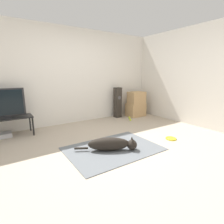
# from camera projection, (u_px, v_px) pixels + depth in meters

# --- Properties ---
(ground_plane) EXTENTS (12.00, 12.00, 0.00)m
(ground_plane) POSITION_uv_depth(u_px,v_px,m) (114.00, 147.00, 3.31)
(ground_plane) COLOR #B2A38E
(wall_back) EXTENTS (8.00, 0.06, 2.55)m
(wall_back) POSITION_uv_depth(u_px,v_px,m) (71.00, 77.00, 4.73)
(wall_back) COLOR silver
(wall_back) RESTS_ON ground_plane
(wall_right) EXTENTS (0.06, 8.00, 2.55)m
(wall_right) POSITION_uv_depth(u_px,v_px,m) (199.00, 77.00, 4.44)
(wall_right) COLOR silver
(wall_right) RESTS_ON ground_plane
(area_rug) EXTENTS (1.67, 1.18, 0.01)m
(area_rug) POSITION_uv_depth(u_px,v_px,m) (113.00, 149.00, 3.23)
(area_rug) COLOR slate
(area_rug) RESTS_ON ground_plane
(dog) EXTENTS (1.00, 0.62, 0.24)m
(dog) POSITION_uv_depth(u_px,v_px,m) (112.00, 144.00, 3.12)
(dog) COLOR black
(dog) RESTS_ON area_rug
(frisbee) EXTENTS (0.22, 0.22, 0.03)m
(frisbee) POSITION_uv_depth(u_px,v_px,m) (171.00, 139.00, 3.70)
(frisbee) COLOR yellow
(frisbee) RESTS_ON ground_plane
(cardboard_box_lower) EXTENTS (0.57, 0.41, 0.41)m
(cardboard_box_lower) POSITION_uv_depth(u_px,v_px,m) (136.00, 110.00, 5.69)
(cardboard_box_lower) COLOR tan
(cardboard_box_lower) RESTS_ON ground_plane
(cardboard_box_upper) EXTENTS (0.51, 0.37, 0.38)m
(cardboard_box_upper) POSITION_uv_depth(u_px,v_px,m) (137.00, 98.00, 5.60)
(cardboard_box_upper) COLOR tan
(cardboard_box_upper) RESTS_ON cardboard_box_lower
(floor_speaker) EXTENTS (0.19, 0.20, 0.94)m
(floor_speaker) POSITION_uv_depth(u_px,v_px,m) (118.00, 103.00, 5.48)
(floor_speaker) COLOR #2D2823
(floor_speaker) RESTS_ON ground_plane
(tv_stand) EXTENTS (1.17, 0.46, 0.43)m
(tv_stand) POSITION_uv_depth(u_px,v_px,m) (2.00, 120.00, 3.72)
(tv_stand) COLOR black
(tv_stand) RESTS_ON ground_plane
(tv) EXTENTS (0.94, 0.20, 0.63)m
(tv) POSITION_uv_depth(u_px,v_px,m) (0.00, 104.00, 3.64)
(tv) COLOR #232326
(tv) RESTS_ON tv_stand
(tennis_ball_by_boxes) EXTENTS (0.07, 0.07, 0.07)m
(tennis_ball_by_boxes) POSITION_uv_depth(u_px,v_px,m) (129.00, 118.00, 5.38)
(tennis_ball_by_boxes) COLOR #C6E033
(tennis_ball_by_boxes) RESTS_ON ground_plane
(tennis_ball_near_speaker) EXTENTS (0.07, 0.07, 0.07)m
(tennis_ball_near_speaker) POSITION_uv_depth(u_px,v_px,m) (130.00, 120.00, 5.13)
(tennis_ball_near_speaker) COLOR #C6E033
(tennis_ball_near_speaker) RESTS_ON ground_plane
(game_console) EXTENTS (0.29, 0.28, 0.09)m
(game_console) POSITION_uv_depth(u_px,v_px,m) (4.00, 135.00, 3.82)
(game_console) COLOR #B7B7BC
(game_console) RESTS_ON ground_plane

